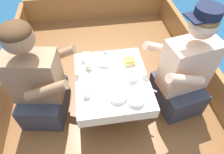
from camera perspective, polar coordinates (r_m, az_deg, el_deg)
name	(u,v)px	position (r m, az deg, el deg)	size (l,w,h in m)	color
ground_plane	(113,125)	(2.22, 0.18, -13.47)	(60.00, 60.00, 0.00)	navy
boat_deck	(113,117)	(2.08, 0.19, -11.38)	(2.03, 3.26, 0.32)	brown
gunwale_starboard	(215,87)	(2.14, 27.29, -2.47)	(0.06, 3.26, 0.31)	#936033
bow_coaming	(96,7)	(3.02, -4.61, 19.30)	(1.91, 0.06, 0.36)	#936033
cockpit_table	(112,82)	(1.69, 0.00, -1.44)	(0.61, 0.71, 0.39)	#B2B2B7
person_port	(38,83)	(1.72, -20.42, -1.72)	(0.57, 0.51, 0.96)	#333847
person_starboard	(183,74)	(1.79, 19.73, 0.89)	(0.57, 0.52, 1.01)	#333847
plate_sandwich	(129,64)	(1.78, 4.91, 3.85)	(0.19, 0.19, 0.01)	white
plate_bread	(100,78)	(1.66, -3.34, -0.23)	(0.20, 0.20, 0.01)	white
sandwich	(129,61)	(1.76, 4.97, 4.49)	(0.10, 0.09, 0.05)	#E0BC7F
bowl_port_near	(136,100)	(1.51, 6.87, -6.58)	(0.13, 0.13, 0.04)	white
bowl_starboard_near	(104,62)	(1.77, -2.35, 4.37)	(0.13, 0.13, 0.04)	white
bowl_center_far	(87,57)	(1.82, -7.18, 5.58)	(0.12, 0.12, 0.04)	white
bowl_port_far	(118,96)	(1.52, 1.76, -5.47)	(0.13, 0.13, 0.04)	white
coffee_cup_port	(87,94)	(1.54, -7.29, -4.82)	(0.09, 0.06, 0.06)	white
coffee_cup_starboard	(132,77)	(1.63, 5.84, 0.10)	(0.10, 0.07, 0.07)	white
tin_can	(89,66)	(1.73, -6.55, 3.03)	(0.07, 0.07, 0.05)	silver
utensil_spoon_center	(144,86)	(1.63, 9.06, -2.49)	(0.14, 0.12, 0.01)	silver
utensil_spoon_starboard	(84,71)	(1.73, -8.04, 1.69)	(0.05, 0.17, 0.01)	silver
utensil_spoon_port	(141,92)	(1.59, 8.26, -4.16)	(0.17, 0.03, 0.01)	silver
utensil_fork_port	(109,56)	(1.85, -0.79, 6.05)	(0.12, 0.14, 0.00)	silver
utensil_knife_starboard	(97,103)	(1.51, -4.31, -7.35)	(0.12, 0.14, 0.00)	silver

